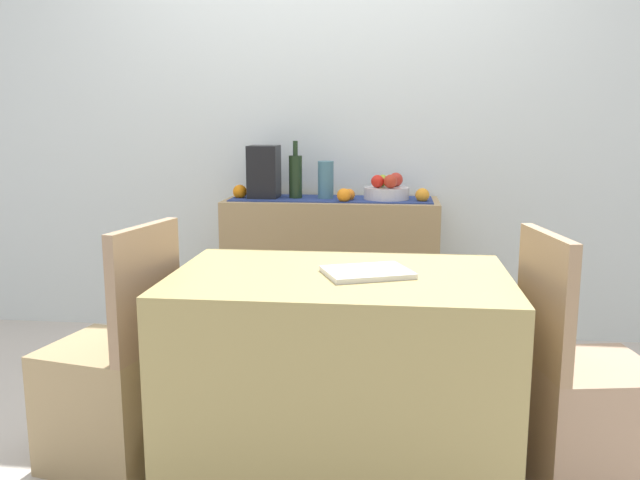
{
  "coord_description": "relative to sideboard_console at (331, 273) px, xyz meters",
  "views": [
    {
      "loc": [
        0.42,
        -2.65,
        1.27
      ],
      "look_at": [
        0.08,
        0.37,
        0.7
      ],
      "focal_mm": 37.19,
      "sensor_mm": 36.0,
      "label": 1
    }
  ],
  "objects": [
    {
      "name": "table_runner",
      "position": [
        0.0,
        0.0,
        0.42
      ],
      "size": [
        1.09,
        0.32,
        0.01
      ],
      "primitive_type": "cube",
      "color": "navy",
      "rests_on": "sideboard_console"
    },
    {
      "name": "ground_plane",
      "position": [
        -0.08,
        -0.92,
        -0.42
      ],
      "size": [
        6.4,
        6.4,
        0.02
      ],
      "primitive_type": "cube",
      "color": "beige",
      "rests_on": "ground"
    },
    {
      "name": "dining_table",
      "position": [
        0.16,
        -1.36,
        -0.04
      ],
      "size": [
        1.15,
        0.75,
        0.74
      ],
      "primitive_type": "cube",
      "color": "#A38F55",
      "rests_on": "ground"
    },
    {
      "name": "orange_loose_near_bowl",
      "position": [
        0.49,
        -0.07,
        0.45
      ],
      "size": [
        0.07,
        0.07,
        0.07
      ],
      "primitive_type": "sphere",
      "color": "orange",
      "rests_on": "sideboard_console"
    },
    {
      "name": "ceramic_vase",
      "position": [
        -0.03,
        0.0,
        0.52
      ],
      "size": [
        0.08,
        0.08,
        0.21
      ],
      "primitive_type": "cylinder",
      "color": "#457284",
      "rests_on": "sideboard_console"
    },
    {
      "name": "orange_loose_far",
      "position": [
        0.1,
        -0.05,
        0.45
      ],
      "size": [
        0.06,
        0.06,
        0.06
      ],
      "primitive_type": "sphere",
      "color": "orange",
      "rests_on": "sideboard_console"
    },
    {
      "name": "chair_near_window",
      "position": [
        -0.68,
        -1.37,
        -0.15
      ],
      "size": [
        0.47,
        0.47,
        0.9
      ],
      "color": "#A1865C",
      "rests_on": "ground"
    },
    {
      "name": "apple_rear",
      "position": [
        0.25,
        -0.04,
        0.52
      ],
      "size": [
        0.07,
        0.07,
        0.07
      ],
      "primitive_type": "sphere",
      "color": "red",
      "rests_on": "fruit_bowl"
    },
    {
      "name": "orange_loose_end",
      "position": [
        -0.5,
        -0.03,
        0.45
      ],
      "size": [
        0.08,
        0.08,
        0.08
      ],
      "primitive_type": "sphere",
      "color": "orange",
      "rests_on": "sideboard_console"
    },
    {
      "name": "apple_front",
      "position": [
        0.35,
        0.04,
        0.52
      ],
      "size": [
        0.08,
        0.08,
        0.08
      ],
      "primitive_type": "sphere",
      "color": "#B42F23",
      "rests_on": "fruit_bowl"
    },
    {
      "name": "apple_left",
      "position": [
        0.32,
        -0.06,
        0.52
      ],
      "size": [
        0.07,
        0.07,
        0.07
      ],
      "primitive_type": "sphere",
      "color": "#B12F1C",
      "rests_on": "fruit_bowl"
    },
    {
      "name": "wine_bottle",
      "position": [
        -0.2,
        -0.0,
        0.54
      ],
      "size": [
        0.07,
        0.07,
        0.31
      ],
      "color": "#1E311A",
      "rests_on": "sideboard_console"
    },
    {
      "name": "coffee_maker",
      "position": [
        -0.37,
        0.0,
        0.56
      ],
      "size": [
        0.16,
        0.18,
        0.29
      ],
      "primitive_type": "cube",
      "color": "black",
      "rests_on": "sideboard_console"
    },
    {
      "name": "chair_by_corner",
      "position": [
        1.0,
        -1.37,
        -0.15
      ],
      "size": [
        0.46,
        0.46,
        0.9
      ],
      "color": "tan",
      "rests_on": "ground"
    },
    {
      "name": "sideboard_console",
      "position": [
        0.0,
        0.0,
        0.0
      ],
      "size": [
        1.15,
        0.42,
        0.83
      ],
      "primitive_type": "cube",
      "color": "tan",
      "rests_on": "ground"
    },
    {
      "name": "open_book",
      "position": [
        0.25,
        -1.37,
        0.34
      ],
      "size": [
        0.34,
        0.3,
        0.02
      ],
      "primitive_type": "cube",
      "rotation": [
        0.0,
        0.0,
        0.38
      ],
      "color": "white",
      "rests_on": "dining_table"
    },
    {
      "name": "orange_loose_mid",
      "position": [
        0.08,
        -0.12,
        0.45
      ],
      "size": [
        0.07,
        0.07,
        0.07
      ],
      "primitive_type": "sphere",
      "color": "orange",
      "rests_on": "sideboard_console"
    },
    {
      "name": "apple_center",
      "position": [
        0.27,
        0.03,
        0.52
      ],
      "size": [
        0.06,
        0.06,
        0.06
      ],
      "primitive_type": "sphere",
      "color": "#99B02F",
      "rests_on": "fruit_bowl"
    },
    {
      "name": "room_wall_rear",
      "position": [
        -0.08,
        0.26,
        0.94
      ],
      "size": [
        6.4,
        0.06,
        2.7
      ],
      "primitive_type": "cube",
      "color": "silver",
      "rests_on": "ground"
    },
    {
      "name": "fruit_bowl",
      "position": [
        0.3,
        0.0,
        0.45
      ],
      "size": [
        0.24,
        0.24,
        0.06
      ],
      "primitive_type": "cylinder",
      "color": "silver",
      "rests_on": "table_runner"
    }
  ]
}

